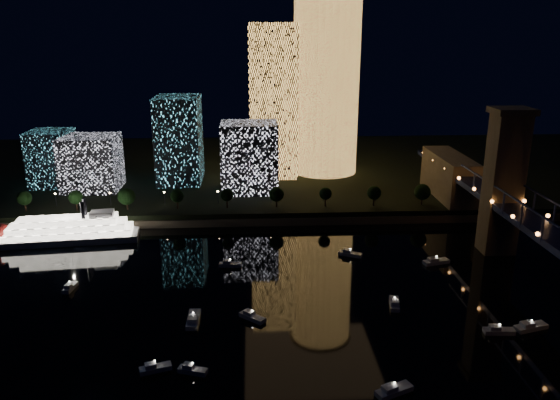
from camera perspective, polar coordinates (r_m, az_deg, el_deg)
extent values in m
plane|color=black|center=(144.97, 5.35, -13.47)|extent=(520.00, 520.00, 0.00)
cube|color=black|center=(292.60, 0.94, 3.20)|extent=(420.00, 160.00, 5.00)
cube|color=#6B5E4C|center=(218.39, 2.33, -2.07)|extent=(420.00, 6.00, 3.00)
cylinder|color=#F8AE4F|center=(273.00, 4.84, 11.65)|extent=(32.00, 32.00, 84.35)
cube|color=#F8AE4F|center=(266.30, -0.76, 10.26)|extent=(22.72, 22.72, 72.29)
cube|color=white|center=(242.53, -3.21, 4.51)|extent=(24.78, 20.97, 30.50)
cube|color=#54CBE4|center=(260.99, -10.49, 6.24)|extent=(20.02, 26.02, 40.03)
cube|color=white|center=(259.14, -19.12, 3.69)|extent=(24.19, 21.99, 24.19)
cube|color=#54CBE4|center=(273.01, -22.73, 4.07)|extent=(18.06, 19.86, 25.28)
cube|color=#6B5E4C|center=(199.03, 22.29, 1.46)|extent=(11.00, 9.00, 48.00)
cube|color=#6B5E4C|center=(194.24, 23.13, 8.57)|extent=(13.00, 11.00, 2.00)
cube|color=#6B5E4C|center=(246.62, 17.19, 1.87)|extent=(12.00, 40.00, 23.00)
cube|color=navy|center=(165.35, 26.02, -3.03)|extent=(0.50, 0.50, 7.00)
cube|color=navy|center=(185.47, 22.57, -0.49)|extent=(0.50, 0.50, 7.00)
cube|color=navy|center=(206.41, 19.81, 1.55)|extent=(0.50, 0.50, 7.00)
sphere|color=orange|center=(193.51, 21.28, -0.15)|extent=(1.20, 1.20, 1.20)
sphere|color=orange|center=(233.65, 16.91, 3.17)|extent=(1.20, 1.20, 1.20)
cube|color=silver|center=(214.36, -21.14, -3.74)|extent=(50.09, 16.38, 2.46)
cube|color=white|center=(213.57, -21.21, -3.15)|extent=(45.90, 14.93, 2.25)
cube|color=white|center=(212.84, -21.28, -2.58)|extent=(41.72, 13.48, 2.25)
cube|color=white|center=(212.12, -21.34, -2.00)|extent=(35.50, 11.81, 2.25)
cube|color=silver|center=(209.14, -18.12, -1.37)|extent=(8.80, 6.97, 1.84)
cylinder|color=black|center=(207.65, -19.93, -1.03)|extent=(1.43, 1.43, 6.15)
cylinder|color=black|center=(211.49, -19.74, -0.68)|extent=(1.43, 1.43, 6.15)
cube|color=silver|center=(150.01, -9.03, -12.22)|extent=(3.18, 9.68, 1.20)
cube|color=silver|center=(148.22, -9.12, -12.13)|extent=(2.54, 3.40, 1.00)
sphere|color=white|center=(149.04, -9.07, -11.55)|extent=(0.36, 0.36, 0.36)
cube|color=silver|center=(153.65, 21.91, -12.60)|extent=(7.83, 2.98, 1.20)
cube|color=silver|center=(152.73, 21.54, -12.28)|extent=(2.82, 2.18, 1.00)
sphere|color=white|center=(152.71, 22.00, -11.95)|extent=(0.36, 0.36, 0.36)
cube|color=silver|center=(189.12, 16.01, -6.23)|extent=(9.34, 5.09, 1.20)
cube|color=silver|center=(187.98, 15.69, -5.98)|extent=(3.62, 3.05, 1.00)
sphere|color=white|center=(188.35, 16.06, -5.67)|extent=(0.36, 0.36, 0.36)
cube|color=silver|center=(149.38, -2.91, -12.14)|extent=(7.40, 6.92, 1.20)
cube|color=silver|center=(149.51, -3.25, -11.64)|extent=(3.34, 3.28, 1.00)
sphere|color=white|center=(148.41, -2.92, -11.47)|extent=(0.36, 0.36, 0.36)
cube|color=silver|center=(189.35, 7.35, -5.63)|extent=(8.22, 5.69, 1.20)
cube|color=silver|center=(189.21, 7.02, -5.27)|extent=(3.38, 3.05, 1.00)
sphere|color=white|center=(188.58, 7.37, -5.07)|extent=(0.36, 0.36, 0.36)
cube|color=silver|center=(158.79, 24.74, -11.96)|extent=(9.43, 5.18, 1.20)
cube|color=silver|center=(157.42, 24.42, -11.73)|extent=(3.66, 3.09, 1.00)
sphere|color=white|center=(157.87, 24.83, -11.33)|extent=(0.36, 0.36, 0.36)
cube|color=silver|center=(176.23, -21.07, -8.54)|extent=(3.03, 6.81, 1.20)
cube|color=silver|center=(174.98, -21.25, -8.35)|extent=(2.02, 2.52, 1.00)
sphere|color=white|center=(175.40, -21.14, -7.95)|extent=(0.36, 0.36, 0.36)
cube|color=silver|center=(159.10, 11.86, -10.56)|extent=(4.12, 8.43, 1.20)
cube|color=silver|center=(157.52, 11.91, -10.41)|extent=(2.61, 3.19, 1.00)
sphere|color=white|center=(158.18, 11.91, -9.92)|extent=(0.36, 0.36, 0.36)
cube|color=silver|center=(125.51, 11.83, -18.92)|extent=(8.91, 6.03, 1.20)
cube|color=silver|center=(124.18, 11.38, -18.71)|extent=(3.64, 3.26, 1.00)
sphere|color=white|center=(124.35, 11.89, -18.18)|extent=(0.36, 0.36, 0.36)
cube|color=silver|center=(132.66, -12.87, -16.79)|extent=(7.51, 4.40, 1.20)
cube|color=silver|center=(131.96, -13.38, -16.46)|extent=(2.96, 2.55, 1.00)
sphere|color=white|center=(131.56, -12.93, -16.07)|extent=(0.36, 0.36, 0.36)
cube|color=silver|center=(130.46, -9.10, -17.19)|extent=(7.01, 4.06, 1.20)
cube|color=silver|center=(130.20, -9.55, -16.71)|extent=(2.75, 2.36, 1.00)
sphere|color=white|center=(129.34, -9.14, -16.46)|extent=(0.36, 0.36, 0.36)
cube|color=silver|center=(180.44, -5.21, -6.75)|extent=(7.45, 2.94, 1.20)
cube|color=silver|center=(180.13, -5.57, -6.43)|extent=(2.70, 2.10, 1.00)
sphere|color=white|center=(179.64, -5.23, -6.17)|extent=(0.36, 0.36, 0.36)
cylinder|color=black|center=(239.18, -25.06, -0.61)|extent=(0.70, 0.70, 4.00)
sphere|color=black|center=(238.22, -25.17, 0.19)|extent=(5.84, 5.84, 5.84)
cylinder|color=black|center=(232.36, -20.49, -0.55)|extent=(0.70, 0.70, 4.00)
sphere|color=black|center=(231.37, -20.58, 0.27)|extent=(5.70, 5.70, 5.70)
cylinder|color=black|center=(227.10, -15.67, -0.49)|extent=(0.70, 0.70, 4.00)
sphere|color=black|center=(226.09, -15.75, 0.36)|extent=(7.00, 7.00, 7.00)
cylinder|color=black|center=(223.52, -10.67, -0.41)|extent=(0.70, 0.70, 4.00)
sphere|color=black|center=(222.49, -10.72, 0.44)|extent=(5.48, 5.48, 5.48)
cylinder|color=black|center=(221.69, -5.54, -0.34)|extent=(0.70, 0.70, 4.00)
sphere|color=black|center=(220.65, -5.57, 0.53)|extent=(5.18, 5.18, 5.18)
cylinder|color=black|center=(221.65, -0.37, -0.26)|extent=(0.70, 0.70, 4.00)
sphere|color=black|center=(220.62, -0.37, 0.61)|extent=(6.11, 6.11, 6.11)
cylinder|color=black|center=(223.42, 4.76, -0.17)|extent=(0.70, 0.70, 4.00)
sphere|color=black|center=(222.39, 4.78, 0.69)|extent=(5.17, 5.17, 5.17)
cylinder|color=black|center=(226.94, 9.77, -0.09)|extent=(0.70, 0.70, 4.00)
sphere|color=black|center=(225.92, 9.81, 0.75)|extent=(5.80, 5.80, 5.80)
cylinder|color=black|center=(232.13, 14.59, -0.01)|extent=(0.70, 0.70, 4.00)
sphere|color=black|center=(231.14, 14.66, 0.81)|extent=(6.70, 6.70, 6.70)
cylinder|color=black|center=(240.83, -22.36, -0.03)|extent=(0.24, 0.24, 5.00)
sphere|color=#FFCC7F|center=(240.07, -22.44, 0.61)|extent=(0.70, 0.70, 0.70)
cylinder|color=black|center=(234.41, -17.29, 0.05)|extent=(0.24, 0.24, 5.00)
sphere|color=#FFCC7F|center=(233.62, -17.35, 0.71)|extent=(0.70, 0.70, 0.70)
cylinder|color=black|center=(229.92, -11.97, 0.14)|extent=(0.24, 0.24, 5.00)
sphere|color=#FFCC7F|center=(229.12, -12.01, 0.81)|extent=(0.70, 0.70, 0.70)
cylinder|color=black|center=(227.48, -6.49, 0.23)|extent=(0.24, 0.24, 5.00)
sphere|color=#FFCC7F|center=(226.67, -6.52, 0.90)|extent=(0.70, 0.70, 0.70)
cylinder|color=black|center=(227.15, -0.95, 0.31)|extent=(0.24, 0.24, 5.00)
sphere|color=#FFCC7F|center=(226.34, -0.95, 0.99)|extent=(0.70, 0.70, 0.70)
cylinder|color=black|center=(228.95, 4.56, 0.40)|extent=(0.24, 0.24, 5.00)
sphere|color=#FFCC7F|center=(228.15, 4.58, 1.07)|extent=(0.70, 0.70, 0.70)
cylinder|color=black|center=(232.82, 9.94, 0.48)|extent=(0.24, 0.24, 5.00)
sphere|color=#FFCC7F|center=(232.03, 9.98, 1.14)|extent=(0.70, 0.70, 0.70)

